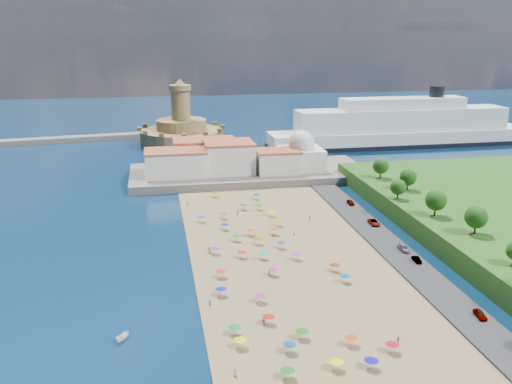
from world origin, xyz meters
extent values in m
plane|color=#071938|center=(0.00, 0.00, 0.00)|extent=(700.00, 700.00, 0.00)
cube|color=#59544C|center=(10.00, 73.00, 1.50)|extent=(90.00, 36.00, 3.00)
cube|color=#59544C|center=(-12.00, 108.00, 1.20)|extent=(18.00, 70.00, 2.40)
cube|color=silver|center=(-18.00, 69.00, 7.50)|extent=(22.00, 14.00, 9.00)
cube|color=silver|center=(2.00, 71.00, 8.50)|extent=(18.00, 16.00, 11.00)
cube|color=silver|center=(20.00, 67.00, 7.00)|extent=(16.00, 12.00, 8.00)
cube|color=silver|center=(-6.00, 83.00, 8.00)|extent=(24.00, 14.00, 10.00)
cube|color=silver|center=(30.00, 71.00, 7.00)|extent=(16.00, 16.00, 8.00)
sphere|color=silver|center=(30.00, 71.00, 13.00)|extent=(10.00, 10.00, 10.00)
cylinder|color=silver|center=(30.00, 71.00, 16.80)|extent=(1.20, 1.20, 1.60)
cylinder|color=#967C4B|center=(-12.00, 138.00, 4.00)|extent=(40.00, 40.00, 8.00)
cylinder|color=#967C4B|center=(-12.00, 138.00, 10.50)|extent=(24.00, 24.00, 5.00)
cylinder|color=#967C4B|center=(-12.00, 138.00, 20.00)|extent=(9.00, 9.00, 14.00)
cylinder|color=#967C4B|center=(-12.00, 138.00, 28.20)|extent=(10.40, 10.40, 2.40)
cone|color=#967C4B|center=(-12.00, 138.00, 30.90)|extent=(6.00, 6.00, 3.00)
cube|color=black|center=(92.68, 119.74, 1.05)|extent=(130.98, 21.18, 2.10)
cube|color=white|center=(92.68, 119.74, 3.89)|extent=(129.97, 20.77, 7.78)
cube|color=white|center=(92.68, 119.74, 12.97)|extent=(103.98, 16.96, 10.38)
cube|color=white|center=(92.68, 119.74, 20.76)|extent=(60.70, 12.92, 5.19)
cylinder|color=black|center=(109.98, 119.97, 25.95)|extent=(6.92, 6.92, 5.19)
cylinder|color=gray|center=(1.25, 32.05, 1.25)|extent=(0.07, 0.07, 2.00)
cone|color=#1B6A12|center=(1.25, 32.05, 2.15)|extent=(2.50, 2.50, 0.60)
cylinder|color=gray|center=(0.45, 1.85, 1.25)|extent=(0.07, 0.07, 2.00)
cone|color=#9E5A0E|center=(0.45, 1.85, 2.15)|extent=(2.50, 2.50, 0.60)
cylinder|color=gray|center=(14.14, -53.55, 1.25)|extent=(0.07, 0.07, 2.00)
cone|color=#B80E27|center=(14.14, -53.55, 2.15)|extent=(2.50, 2.50, 0.60)
cylinder|color=gray|center=(6.09, 8.27, 1.25)|extent=(0.07, 0.07, 2.00)
cone|color=#905C0D|center=(6.09, 8.27, 2.15)|extent=(2.50, 2.50, 0.60)
cylinder|color=gray|center=(-11.83, -17.04, 1.25)|extent=(0.07, 0.07, 2.00)
cone|color=red|center=(-11.83, -17.04, 2.15)|extent=(2.50, 2.50, 0.60)
cylinder|color=gray|center=(-12.05, -47.28, 1.25)|extent=(0.07, 0.07, 2.00)
cone|color=yellow|center=(-12.05, -47.28, 2.15)|extent=(2.50, 2.50, 0.60)
cylinder|color=gray|center=(-11.63, -2.74, 1.25)|extent=(0.07, 0.07, 2.00)
cone|color=#9C218C|center=(-11.63, -2.74, 2.15)|extent=(2.50, 2.50, 0.60)
cylinder|color=gray|center=(-5.35, -6.56, 1.25)|extent=(0.07, 0.07, 2.00)
cone|color=red|center=(-5.35, -6.56, 2.15)|extent=(2.50, 2.50, 0.60)
cylinder|color=gray|center=(0.13, -18.11, 1.25)|extent=(0.07, 0.07, 2.00)
cone|color=#B52672|center=(0.13, -18.11, 2.15)|extent=(2.50, 2.50, 0.60)
cylinder|color=gray|center=(-12.80, 22.42, 1.25)|extent=(0.07, 0.07, 2.00)
cone|color=#0F548D|center=(-12.80, 22.42, 2.15)|extent=(2.50, 2.50, 0.60)
cylinder|color=gray|center=(-7.05, 14.63, 1.25)|extent=(0.07, 0.07, 2.00)
cone|color=#0B3196|center=(-7.05, 14.63, 2.15)|extent=(2.50, 2.50, 0.60)
cylinder|color=gray|center=(7.84, -10.09, 1.25)|extent=(0.07, 0.07, 2.00)
cone|color=#AD2597|center=(7.84, -10.09, 2.15)|extent=(2.50, 2.50, 0.60)
cylinder|color=gray|center=(-3.71, -50.41, 1.25)|extent=(0.07, 0.07, 2.00)
cone|color=#0C439D|center=(-3.71, -50.41, 2.15)|extent=(2.50, 2.50, 0.60)
cylinder|color=gray|center=(-12.36, -42.72, 1.25)|extent=(0.07, 0.07, 2.00)
cone|color=#157740|center=(-12.36, -42.72, 2.15)|extent=(2.50, 2.50, 0.60)
cylinder|color=gray|center=(8.63, -57.69, 1.25)|extent=(0.07, 0.07, 2.00)
cone|color=#140DA9|center=(8.63, -57.69, 2.15)|extent=(2.50, 2.50, 0.60)
cylinder|color=gray|center=(-0.36, 8.73, 1.25)|extent=(0.07, 0.07, 2.00)
cone|color=#E2480A|center=(-0.36, 8.73, 2.15)|extent=(2.50, 2.50, 0.60)
cylinder|color=gray|center=(-4.97, 5.21, 1.25)|extent=(0.07, 0.07, 2.00)
cone|color=#178223|center=(-4.97, 5.21, 2.15)|extent=(2.50, 2.50, 0.60)
cylinder|color=gray|center=(-5.84, 47.42, 1.25)|extent=(0.07, 0.07, 2.00)
cone|color=#93710D|center=(-5.84, 47.42, 2.15)|extent=(2.50, 2.50, 0.60)
cylinder|color=gray|center=(5.80, -1.90, 1.25)|extent=(0.07, 0.07, 2.00)
cone|color=navy|center=(5.80, -1.90, 2.15)|extent=(2.50, 2.50, 0.60)
cylinder|color=gray|center=(7.39, 42.42, 1.25)|extent=(0.07, 0.07, 2.00)
cone|color=#0B3299|center=(7.39, 42.42, 2.15)|extent=(2.50, 2.50, 0.60)
cylinder|color=gray|center=(-5.29, -30.65, 1.25)|extent=(0.07, 0.07, 2.00)
cone|color=#AB2499|center=(-5.29, -30.65, 2.15)|extent=(2.50, 2.50, 0.60)
cylinder|color=gray|center=(6.27, 31.02, 1.25)|extent=(0.07, 0.07, 2.00)
cone|color=#247E16|center=(6.27, 31.02, 2.15)|extent=(2.50, 2.50, 0.60)
cylinder|color=gray|center=(2.74, -56.94, 1.25)|extent=(0.07, 0.07, 2.00)
cone|color=#EFF90D|center=(2.74, -56.94, 2.15)|extent=(2.50, 2.50, 0.60)
cylinder|color=gray|center=(-5.35, -39.84, 1.25)|extent=(0.07, 0.07, 2.00)
cone|color=#AA220D|center=(-5.35, -39.84, 2.15)|extent=(2.50, 2.50, 0.60)
cylinder|color=gray|center=(15.41, -24.61, 1.25)|extent=(0.07, 0.07, 2.00)
cone|color=#0E4D81|center=(15.41, -24.61, 2.15)|extent=(2.50, 2.50, 0.60)
cylinder|color=gray|center=(-5.84, -57.89, 1.25)|extent=(0.07, 0.07, 2.00)
cone|color=#147324|center=(-5.84, -57.89, 2.15)|extent=(2.50, 2.50, 0.60)
cylinder|color=gray|center=(8.80, 15.38, 1.25)|extent=(0.07, 0.07, 2.00)
cone|color=orange|center=(8.80, 15.38, 2.15)|extent=(2.50, 2.50, 0.60)
cylinder|color=gray|center=(7.79, -50.12, 1.25)|extent=(0.07, 0.07, 2.00)
cone|color=red|center=(7.79, -50.12, 2.15)|extent=(2.50, 2.50, 0.60)
cylinder|color=gray|center=(-5.88, 24.26, 1.25)|extent=(0.07, 0.07, 2.00)
cone|color=#B5400E|center=(-5.88, 24.26, 2.15)|extent=(2.50, 2.50, 0.60)
cylinder|color=gray|center=(8.60, 23.98, 1.25)|extent=(0.07, 0.07, 2.00)
cone|color=yellow|center=(8.60, 23.98, 2.15)|extent=(2.50, 2.50, 0.60)
cylinder|color=gray|center=(15.00, -18.28, 1.25)|extent=(0.07, 0.07, 2.00)
cone|color=maroon|center=(15.00, -18.28, 2.15)|extent=(2.50, 2.50, 0.60)
cylinder|color=gray|center=(-0.26, -8.31, 1.25)|extent=(0.07, 0.07, 2.00)
cone|color=teal|center=(-0.26, -8.31, 2.15)|extent=(2.50, 2.50, 0.60)
cylinder|color=gray|center=(-12.93, -26.15, 1.25)|extent=(0.07, 0.07, 2.00)
cone|color=#0B2499|center=(-12.93, -26.15, 2.15)|extent=(2.50, 2.50, 0.60)
cylinder|color=gray|center=(-0.34, -46.33, 1.25)|extent=(0.07, 0.07, 2.00)
cone|color=#147317|center=(-0.34, -46.33, 2.15)|extent=(2.50, 2.50, 0.60)
imported|color=tan|center=(-15.83, 39.21, 1.15)|extent=(1.04, 1.07, 1.80)
imported|color=tan|center=(-6.31, -39.89, 1.12)|extent=(1.43, 1.57, 1.75)
imported|color=tan|center=(-14.17, -55.74, 1.04)|extent=(0.78, 0.91, 1.58)
imported|color=tan|center=(-18.22, 23.10, 1.16)|extent=(1.34, 1.03, 1.82)
imported|color=tan|center=(16.29, -51.36, 1.14)|extent=(1.09, 0.54, 1.79)
imported|color=tan|center=(6.66, 34.76, 1.18)|extent=(0.82, 1.27, 1.86)
imported|color=tan|center=(-12.95, -1.15, 1.09)|extent=(0.97, 0.85, 1.68)
imported|color=tan|center=(19.02, 18.36, 1.04)|extent=(0.82, 1.54, 1.59)
imported|color=tan|center=(11.25, 6.09, 1.04)|extent=(0.69, 0.66, 1.59)
imported|color=tan|center=(-15.76, -30.68, 1.16)|extent=(0.79, 0.75, 1.81)
imported|color=tan|center=(-1.46, 26.29, 1.17)|extent=(0.99, 1.10, 1.85)
imported|color=tan|center=(-0.70, -17.90, 1.18)|extent=(0.66, 0.95, 1.86)
imported|color=white|center=(-33.00, -40.60, 0.66)|extent=(3.03, 3.55, 1.32)
imported|color=gray|center=(36.00, -45.49, 1.39)|extent=(2.09, 4.20, 1.38)
imported|color=gray|center=(36.00, 10.22, 1.42)|extent=(2.50, 5.25, 1.45)
imported|color=gray|center=(36.00, 30.27, 1.42)|extent=(1.87, 4.28, 1.44)
imported|color=gray|center=(36.00, -10.08, 1.41)|extent=(2.12, 4.94, 1.42)
imported|color=gray|center=(36.00, -17.49, 1.31)|extent=(1.42, 3.77, 1.23)
cylinder|color=#382314|center=(52.22, -14.95, 7.58)|extent=(0.50, 0.50, 3.16)
sphere|color=#14380F|center=(52.22, -14.95, 10.43)|extent=(5.69, 5.69, 5.69)
cylinder|color=#382314|center=(49.13, -0.11, 7.61)|extent=(0.50, 0.50, 3.23)
sphere|color=#14380F|center=(49.13, -0.11, 10.52)|extent=(5.81, 5.81, 5.81)
cylinder|color=#382314|center=(45.74, 16.87, 7.32)|extent=(0.50, 0.50, 2.64)
sphere|color=#14380F|center=(45.74, 16.87, 9.70)|extent=(4.75, 4.75, 4.75)
cylinder|color=#382314|center=(52.96, 25.61, 7.49)|extent=(0.50, 0.50, 2.98)
sphere|color=#14380F|center=(52.96, 25.61, 10.17)|extent=(5.37, 5.37, 5.37)
cylinder|color=#382314|center=(50.20, 41.23, 7.52)|extent=(0.50, 0.50, 3.04)
sphere|color=#14380F|center=(50.20, 41.23, 10.25)|extent=(5.47, 5.47, 5.47)
camera|label=1|loc=(-25.47, -136.80, 55.58)|focal=40.00mm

